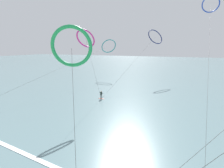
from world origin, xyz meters
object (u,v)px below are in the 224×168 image
Objects in this scene: kite_emerald at (71,47)px; kite_teal at (108,46)px; surfer_coral at (101,95)px; kite_cobalt at (211,4)px; kite_magenta at (86,38)px; kite_navy at (155,37)px.

kite_emerald is 46.92m from kite_teal.
surfer_coral is 21.30m from kite_emerald.
kite_teal is (-30.45, 1.60, -10.61)m from kite_cobalt.
kite_cobalt is 32.29m from kite_teal.
kite_magenta is (10.02, -30.55, 1.10)m from kite_teal.
kite_emerald is (0.89, -44.93, -3.21)m from kite_navy.
kite_teal reaches higher than kite_emerald.
kite_cobalt reaches higher than kite_emerald.
kite_magenta is (-0.45, -4.55, 11.30)m from surfer_coral.
kite_teal is (-10.48, 26.00, 10.20)m from surfer_coral.
kite_emerald is 0.24× the size of kite_teal.
surfer_coral is 12.19m from kite_magenta.
kite_magenta is (-6.82, 13.24, 1.46)m from kite_emerald.
kite_teal is at bearing 42.03° from kite_magenta.
surfer_coral is 0.14× the size of kite_emerald.
kite_magenta is at bearing -85.22° from kite_emerald.
kite_navy is at bearing 0.40° from kite_teal.
kite_cobalt reaches higher than kite_magenta.
kite_magenta is (-5.93, -31.69, -1.74)m from kite_navy.
kite_cobalt is at bearing -6.71° from kite_teal.
kite_teal is (-16.84, 43.79, 0.36)m from kite_emerald.
kite_navy is at bearing 13.28° from kite_magenta.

